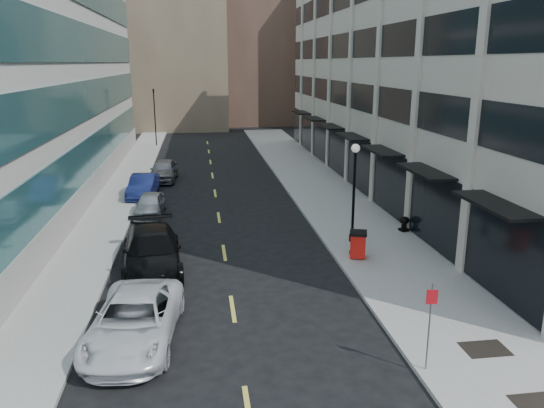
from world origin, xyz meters
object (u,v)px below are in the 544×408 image
object	(u,v)px
car_silver_sedan	(150,204)
lamppost	(354,184)
car_blue_sedan	(143,186)
car_grey_sedan	(164,170)
car_black_pickup	(152,251)
trash_bin	(358,244)
sign_post	(430,316)
traffic_signal	(154,93)
urn_planter	(404,222)
car_white_van	(134,320)

from	to	relation	value
car_silver_sedan	lamppost	world-z (taller)	lamppost
car_blue_sedan	car_grey_sedan	size ratio (longest dim) A/B	0.97
car_black_pickup	trash_bin	distance (m)	9.20
car_blue_sedan	sign_post	size ratio (longest dim) A/B	1.71
traffic_signal	lamppost	xyz separation A→B (m)	(11.90, -33.62, -2.63)
car_grey_sedan	urn_planter	xyz separation A→B (m)	(13.32, -15.00, -0.18)
trash_bin	car_blue_sedan	bearing A→B (deg)	146.19
car_black_pickup	car_grey_sedan	world-z (taller)	car_black_pickup
car_silver_sedan	lamppost	size ratio (longest dim) A/B	0.79
car_black_pickup	car_silver_sedan	size ratio (longest dim) A/B	1.53
car_white_van	lamppost	xyz separation A→B (m)	(9.68, 8.38, 2.30)
car_white_van	car_silver_sedan	distance (m)	15.02
traffic_signal	urn_planter	distance (m)	36.08
car_silver_sedan	trash_bin	world-z (taller)	trash_bin
car_silver_sedan	lamppost	xyz separation A→B (m)	(10.40, -6.62, 2.42)
traffic_signal	car_black_pickup	xyz separation A→B (m)	(2.30, -35.80, -4.84)
traffic_signal	car_black_pickup	distance (m)	36.20
trash_bin	urn_planter	size ratio (longest dim) A/B	1.60
car_white_van	urn_planter	xyz separation A→B (m)	(12.88, 9.63, -0.16)
car_grey_sedan	trash_bin	bearing A→B (deg)	-58.42
traffic_signal	urn_planter	size ratio (longest dim) A/B	8.92
car_grey_sedan	car_blue_sedan	bearing A→B (deg)	-98.26
car_white_van	car_blue_sedan	distance (m)	19.68
sign_post	car_grey_sedan	bearing A→B (deg)	118.30
traffic_signal	lamppost	size ratio (longest dim) A/B	1.39
sign_post	car_black_pickup	bearing A→B (deg)	142.94
car_silver_sedan	sign_post	size ratio (longest dim) A/B	1.47
trash_bin	sign_post	world-z (taller)	sign_post
lamppost	urn_planter	world-z (taller)	lamppost
traffic_signal	car_silver_sedan	distance (m)	27.51
car_blue_sedan	trash_bin	bearing A→B (deg)	-46.62
car_silver_sedan	urn_planter	bearing A→B (deg)	-18.05
traffic_signal	car_white_van	distance (m)	42.35
car_silver_sedan	sign_post	bearing A→B (deg)	-59.19
car_grey_sedan	urn_planter	distance (m)	20.06
traffic_signal	car_white_van	xyz separation A→B (m)	(2.22, -42.00, -4.93)
car_silver_sedan	car_blue_sedan	bearing A→B (deg)	103.30
car_white_van	trash_bin	xyz separation A→B (m)	(9.27, 6.11, 0.04)
trash_bin	car_grey_sedan	bearing A→B (deg)	135.24
traffic_signal	sign_post	bearing A→B (deg)	-76.51
car_grey_sedan	trash_bin	xyz separation A→B (m)	(9.72, -18.52, 0.02)
car_grey_sedan	lamppost	distance (m)	19.28
urn_planter	car_white_van	bearing A→B (deg)	-143.20
car_grey_sedan	lamppost	bearing A→B (deg)	-54.19
car_black_pickup	car_silver_sedan	world-z (taller)	car_black_pickup
car_grey_sedan	sign_post	bearing A→B (deg)	-68.03
traffic_signal	car_white_van	world-z (taller)	traffic_signal
car_silver_sedan	car_grey_sedan	xyz separation A→B (m)	(0.28, 9.63, 0.13)
urn_planter	traffic_signal	bearing A→B (deg)	115.01
car_white_van	urn_planter	bearing A→B (deg)	42.36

